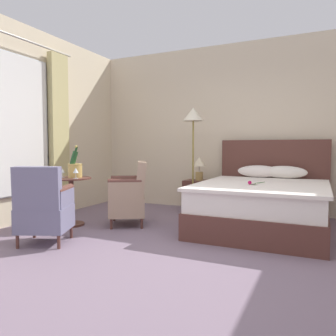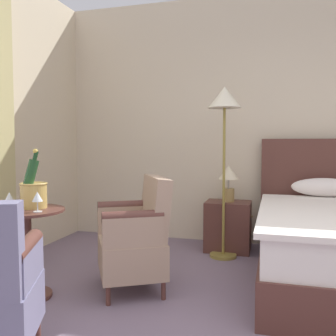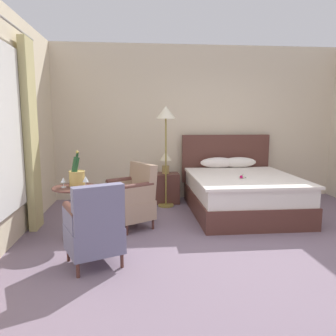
# 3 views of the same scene
# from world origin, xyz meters

# --- Properties ---
(wall_headboard_side) EXTENTS (5.59, 0.12, 2.93)m
(wall_headboard_side) POSITION_xyz_m (0.00, 2.73, 1.46)
(wall_headboard_side) COLOR beige
(wall_headboard_side) RESTS_ON ground
(nightstand) EXTENTS (0.51, 0.38, 0.55)m
(nightstand) POSITION_xyz_m (-0.66, 2.30, 0.27)
(nightstand) COLOR #562F28
(nightstand) RESTS_ON ground
(bedside_lamp) EXTENTS (0.22, 0.22, 0.40)m
(bedside_lamp) POSITION_xyz_m (-0.66, 2.30, 0.81)
(bedside_lamp) COLOR #A2844B
(bedside_lamp) RESTS_ON nightstand
(floor_lamp_brass) EXTENTS (0.34, 0.34, 1.77)m
(floor_lamp_brass) POSITION_xyz_m (-0.68, 2.04, 1.49)
(floor_lamp_brass) COLOR olive
(floor_lamp_brass) RESTS_ON ground
(side_table_round) EXTENTS (0.57, 0.57, 0.69)m
(side_table_round) POSITION_xyz_m (-1.98, 0.58, 0.41)
(side_table_round) COLOR #562F28
(side_table_round) RESTS_ON ground
(champagne_bucket) EXTENTS (0.21, 0.21, 0.46)m
(champagne_bucket) POSITION_xyz_m (-1.97, 0.65, 0.82)
(champagne_bucket) COLOR tan
(champagne_bucket) RESTS_ON side_table_round
(wine_glass_near_bucket) EXTENTS (0.07, 0.07, 0.13)m
(wine_glass_near_bucket) POSITION_xyz_m (-2.12, 0.57, 0.78)
(wine_glass_near_bucket) COLOR white
(wine_glass_near_bucket) RESTS_ON side_table_round
(wine_glass_near_edge) EXTENTS (0.08, 0.08, 0.15)m
(wine_glass_near_edge) POSITION_xyz_m (-1.83, 0.51, 0.80)
(wine_glass_near_edge) COLOR white
(wine_glass_near_edge) RESTS_ON side_table_round
(armchair_by_window) EXTENTS (0.75, 0.77, 0.92)m
(armchair_by_window) POSITION_xyz_m (-1.24, 0.98, 0.43)
(armchair_by_window) COLOR #562F28
(armchair_by_window) RESTS_ON ground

